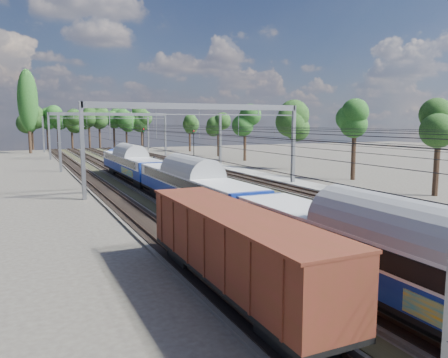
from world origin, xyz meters
name	(u,v)px	position (x,y,z in m)	size (l,w,h in m)	color
track_bed	(158,175)	(0.00, 45.00, 0.10)	(21.00, 130.00, 0.34)	#47423A
platform	(356,196)	(12.00, 20.00, 0.15)	(3.00, 70.00, 0.30)	gray
catenary	(145,127)	(0.33, 52.69, 6.40)	(25.65, 130.00, 9.00)	gray
tree_belt	(118,117)	(5.13, 94.91, 8.23)	(39.43, 100.39, 11.75)	black
poplar	(28,101)	(-14.50, 98.00, 11.89)	(4.40, 4.40, 19.04)	black
emu_train	(193,181)	(-4.50, 20.12, 2.57)	(2.98, 63.06, 4.36)	black
freight_boxcar	(233,246)	(-9.00, 3.91, 2.09)	(2.76, 13.31, 3.43)	black
worker	(154,163)	(1.88, 53.20, 0.97)	(0.71, 0.46, 1.94)	black
signal_near	(144,141)	(3.45, 65.35, 3.84)	(0.44, 0.41, 6.06)	black
signal_far	(194,142)	(11.10, 60.32, 3.63)	(0.36, 0.33, 5.74)	black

